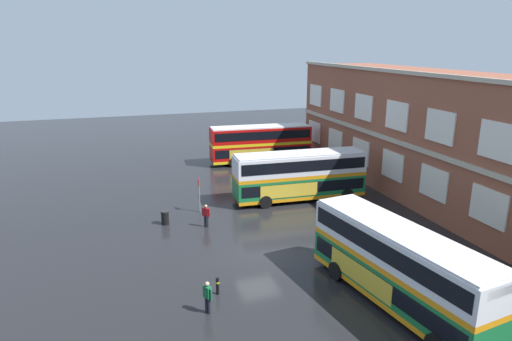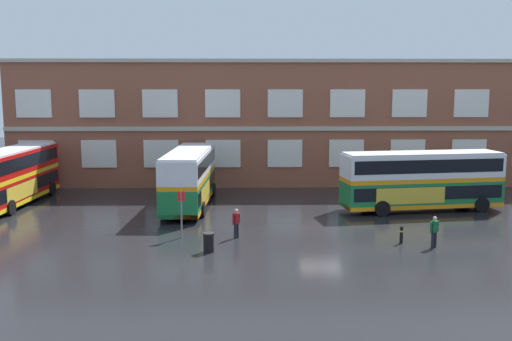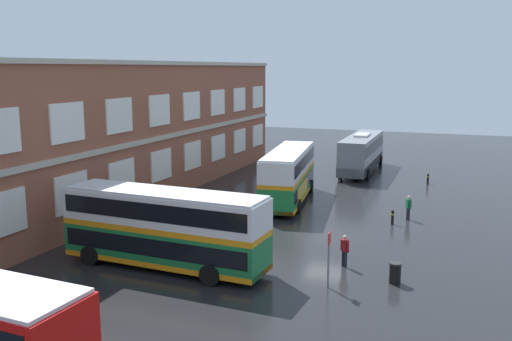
{
  "view_description": "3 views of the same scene",
  "coord_description": "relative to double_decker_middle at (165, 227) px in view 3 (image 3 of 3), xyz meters",
  "views": [
    {
      "loc": [
        24.78,
        -8.0,
        12.82
      ],
      "look_at": [
        -4.82,
        1.4,
        4.01
      ],
      "focal_mm": 31.65,
      "sensor_mm": 36.0,
      "label": 1
    },
    {
      "loc": [
        -4.61,
        -34.52,
        8.68
      ],
      "look_at": [
        -3.94,
        1.85,
        3.28
      ],
      "focal_mm": 40.86,
      "sensor_mm": 36.0,
      "label": 2
    },
    {
      "loc": [
        -32.94,
        -8.0,
        10.25
      ],
      "look_at": [
        -2.85,
        3.57,
        4.34
      ],
      "focal_mm": 39.41,
      "sensor_mm": 36.0,
      "label": 3
    }
  ],
  "objects": [
    {
      "name": "ground_plane",
      "position": [
        8.59,
        -4.42,
        -2.15
      ],
      "size": [
        120.0,
        120.0,
        0.0
      ],
      "primitive_type": "plane",
      "color": "black"
    },
    {
      "name": "brick_terminal_building",
      "position": [
        9.89,
        11.56,
        3.09
      ],
      "size": [
        51.83,
        8.19,
        10.76
      ],
      "color": "brown",
      "rests_on": "ground"
    },
    {
      "name": "double_decker_middle",
      "position": [
        0.0,
        0.0,
        0.0
      ],
      "size": [
        3.25,
        11.11,
        4.07
      ],
      "color": "#197038",
      "rests_on": "ground"
    },
    {
      "name": "double_decker_far",
      "position": [
        16.15,
        -1.52,
        0.0
      ],
      "size": [
        11.26,
        4.13,
        4.07
      ],
      "color": "#197038",
      "rests_on": "ground"
    },
    {
      "name": "touring_coach",
      "position": [
        31.06,
        -4.4,
        -0.24
      ],
      "size": [
        12.04,
        3.03,
        3.8
      ],
      "color": "gray",
      "rests_on": "ground"
    },
    {
      "name": "waiting_passenger",
      "position": [
        3.46,
        -8.68,
        -1.22
      ],
      "size": [
        0.47,
        0.57,
        1.7
      ],
      "color": "black",
      "rests_on": "ground"
    },
    {
      "name": "second_passenger",
      "position": [
        14.09,
        -10.78,
        -1.22
      ],
      "size": [
        0.6,
        0.42,
        1.7
      ],
      "color": "black",
      "rests_on": "ground"
    },
    {
      "name": "bus_stand_flag",
      "position": [
        0.34,
        -8.57,
        -0.51
      ],
      "size": [
        0.44,
        0.1,
        2.7
      ],
      "color": "slate",
      "rests_on": "ground"
    },
    {
      "name": "station_litter_bin",
      "position": [
        2.05,
        -11.45,
        -1.63
      ],
      "size": [
        0.6,
        0.6,
        1.03
      ],
      "color": "black",
      "rests_on": "ground"
    },
    {
      "name": "safety_bollard_west",
      "position": [
        26.92,
        -11.12,
        -1.66
      ],
      "size": [
        0.19,
        0.19,
        0.95
      ],
      "color": "black",
      "rests_on": "ground"
    },
    {
      "name": "safety_bollard_east",
      "position": [
        12.56,
        -9.93,
        -1.66
      ],
      "size": [
        0.19,
        0.19,
        0.95
      ],
      "color": "black",
      "rests_on": "ground"
    }
  ]
}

